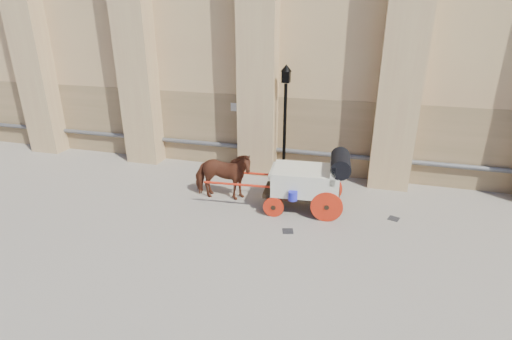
% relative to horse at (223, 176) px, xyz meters
% --- Properties ---
extents(ground, '(90.00, 90.00, 0.00)m').
position_rel_horse_xyz_m(ground, '(1.50, -0.88, -0.87)').
color(ground, gray).
rests_on(ground, ground).
extents(horse, '(2.15, 1.14, 1.74)m').
position_rel_horse_xyz_m(horse, '(0.00, 0.00, 0.00)').
color(horse, '#642D19').
rests_on(horse, ground).
extents(carriage, '(4.67, 1.75, 2.01)m').
position_rel_horse_xyz_m(carriage, '(2.99, -0.01, 0.21)').
color(carriage, black).
rests_on(carriage, ground).
extents(street_lamp, '(0.40, 0.40, 4.31)m').
position_rel_horse_xyz_m(street_lamp, '(1.61, 2.44, 1.43)').
color(street_lamp, black).
rests_on(street_lamp, ground).
extents(drain_grate_near, '(0.39, 0.39, 0.01)m').
position_rel_horse_xyz_m(drain_grate_near, '(2.59, -1.55, -0.86)').
color(drain_grate_near, black).
rests_on(drain_grate_near, ground).
extents(drain_grate_far, '(0.41, 0.41, 0.01)m').
position_rel_horse_xyz_m(drain_grate_far, '(5.65, 0.09, -0.86)').
color(drain_grate_far, black).
rests_on(drain_grate_far, ground).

